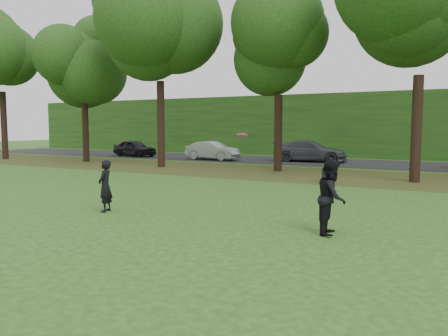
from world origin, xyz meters
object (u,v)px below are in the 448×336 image
seated_person (327,176)px  frisbee (242,135)px  player_left (105,186)px  player_right (332,197)px

seated_person → frisbee: bearing=-93.6°
player_left → player_right: player_right is taller
player_left → frisbee: frisbee is taller
player_left → seated_person: player_left is taller
player_left → player_right: 6.37m
player_left → player_right: size_ratio=0.88×
player_left → frisbee: size_ratio=3.89×
frisbee → seated_person: frisbee is taller
player_left → player_right: (6.35, 0.51, 0.10)m
player_left → frisbee: bearing=80.2°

